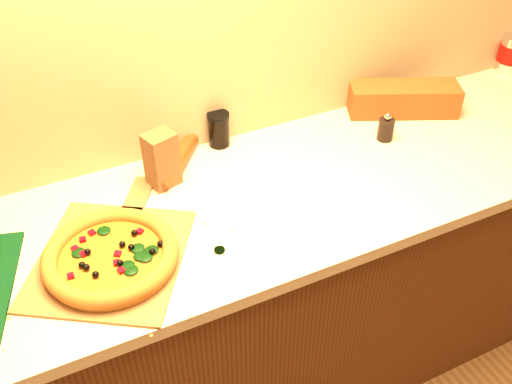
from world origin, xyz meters
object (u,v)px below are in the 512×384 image
object	(u,v)px
coffee_canister	(512,54)
dark_jar	(219,129)
pepper_grinder	(386,129)
rolling_pin	(184,152)
pizza	(111,256)
pizza_peel	(113,254)

from	to	relation	value
coffee_canister	dark_jar	world-z (taller)	coffee_canister
pepper_grinder	dark_jar	xyz separation A→B (m)	(-0.51, 0.21, 0.02)
pepper_grinder	rolling_pin	world-z (taller)	pepper_grinder
pizza	coffee_canister	bearing A→B (deg)	12.07
dark_jar	rolling_pin	bearing A→B (deg)	-169.73
pizza_peel	dark_jar	distance (m)	0.58
pizza_peel	coffee_canister	xyz separation A→B (m)	(1.71, 0.33, 0.07)
pizza_peel	pizza	size ratio (longest dim) A/B	1.68
rolling_pin	coffee_canister	world-z (taller)	coffee_canister
pepper_grinder	dark_jar	size ratio (longest dim) A/B	0.86
rolling_pin	pizza	bearing A→B (deg)	-132.00
pepper_grinder	rolling_pin	bearing A→B (deg)	163.72
pizza_peel	dark_jar	world-z (taller)	dark_jar
pizza	pepper_grinder	distance (m)	0.99
pepper_grinder	dark_jar	bearing A→B (deg)	157.47
pizza_peel	dark_jar	size ratio (longest dim) A/B	4.98
rolling_pin	dark_jar	distance (m)	0.14
pizza	coffee_canister	size ratio (longest dim) A/B	2.28
pepper_grinder	rolling_pin	distance (m)	0.67
pepper_grinder	rolling_pin	xyz separation A→B (m)	(-0.65, 0.19, -0.02)
rolling_pin	pizza_peel	bearing A→B (deg)	-134.00
pizza	rolling_pin	bearing A→B (deg)	48.00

